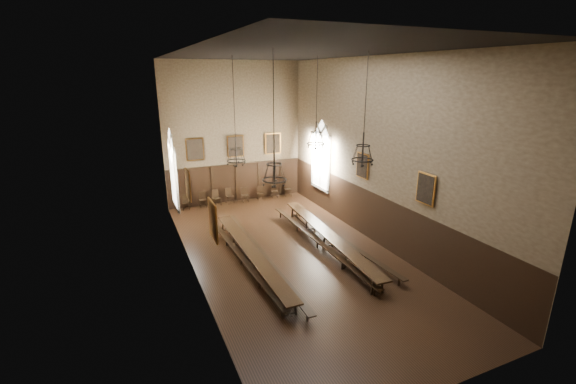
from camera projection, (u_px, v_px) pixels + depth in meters
floor at (292, 255)px, 18.12m from camera, size 9.00×18.00×0.02m
ceiling at (293, 52)px, 15.46m from camera, size 9.00×18.00×0.02m
wall_back at (234, 134)px, 24.67m from camera, size 9.00×0.02×9.00m
wall_front at (453, 240)px, 8.91m from camera, size 9.00×0.02×9.00m
wall_left at (188, 172)px, 15.05m from camera, size 0.02×18.00×9.00m
wall_right at (378, 154)px, 18.53m from camera, size 0.02×18.00×9.00m
wainscot_panelling at (292, 231)px, 17.75m from camera, size 9.00×18.00×2.50m
table_left at (251, 258)px, 17.08m from camera, size 0.66×9.27×0.72m
table_right at (328, 240)px, 18.79m from camera, size 1.34×9.79×0.76m
bench_left_outer at (241, 259)px, 17.19m from camera, size 0.65×9.39×0.42m
bench_left_inner at (262, 256)px, 17.39m from camera, size 0.46×10.34×0.47m
bench_right_inner at (317, 243)px, 18.76m from camera, size 0.36×10.01×0.45m
bench_right_outer at (338, 240)px, 19.14m from camera, size 0.81×9.42×0.42m
chair_0 at (186, 205)px, 24.15m from camera, size 0.49×0.49×0.95m
chair_1 at (203, 202)px, 24.60m from camera, size 0.45×0.45×1.00m
chair_2 at (217, 201)px, 24.90m from camera, size 0.56×0.56×1.02m
chair_3 at (230, 199)px, 25.32m from camera, size 0.54×0.54×1.00m
chair_4 at (245, 198)px, 25.61m from camera, size 0.44×0.44×0.95m
chair_5 at (260, 196)px, 26.07m from camera, size 0.49×0.49×0.90m
chair_6 at (275, 194)px, 26.49m from camera, size 0.47×0.47×0.93m
chair_7 at (288, 192)px, 26.82m from camera, size 0.52×0.52×1.03m
chandelier_back_left at (236, 155)px, 18.80m from camera, size 0.93×0.93×5.08m
chandelier_back_right at (316, 138)px, 19.29m from camera, size 0.90×0.90×4.35m
chandelier_front_left at (274, 172)px, 13.86m from camera, size 0.90×0.90×4.66m
chandelier_front_right at (363, 153)px, 15.35m from camera, size 0.89×0.89×4.28m
portrait_back_0 at (195, 149)px, 23.79m from camera, size 1.10×0.12×1.40m
portrait_back_1 at (236, 146)px, 24.79m from camera, size 1.10×0.12×1.40m
portrait_back_2 at (273, 143)px, 25.79m from camera, size 1.10×0.12×1.40m
portrait_left_0 at (188, 185)px, 16.21m from camera, size 0.12×1.00×1.30m
portrait_left_1 at (213, 220)px, 12.28m from camera, size 0.12×1.00×1.30m
portrait_right_0 at (362, 166)px, 19.59m from camera, size 0.12×1.00×1.30m
portrait_right_1 at (426, 189)px, 15.65m from camera, size 0.12×1.00×1.30m
window_right at (321, 155)px, 23.63m from camera, size 0.20×2.20×4.60m
window_left at (173, 169)px, 20.22m from camera, size 0.20×2.20×4.60m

